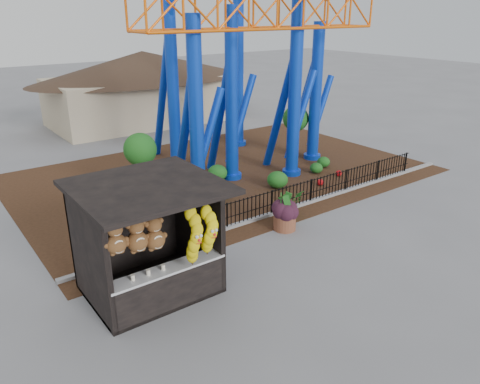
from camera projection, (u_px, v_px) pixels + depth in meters
ground at (264, 273)px, 13.49m from camera, size 120.00×120.00×0.00m
mulch_bed at (222, 173)px, 21.70m from camera, size 18.00×12.00×0.02m
curb at (296, 206)px, 17.93m from camera, size 18.00×0.18×0.12m
prize_booth at (151, 243)px, 11.91m from camera, size 3.50×3.40×3.12m
picket_fence at (313, 191)px, 18.27m from camera, size 12.20×0.06×1.00m
roller_coaster at (239, 26)px, 20.14m from camera, size 11.00×6.37×10.82m
terracotta_planter at (285, 221)px, 16.10m from camera, size 0.84×0.84×0.60m
planter_foliage at (285, 205)px, 15.87m from camera, size 0.70×0.70×0.64m
potted_plant at (290, 203)px, 17.03m from camera, size 0.95×0.83×1.03m
landscaping at (261, 177)px, 20.31m from camera, size 7.70×4.16×0.71m
pavilion at (144, 75)px, 30.68m from camera, size 15.00×15.00×4.80m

